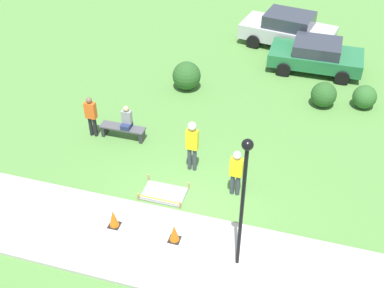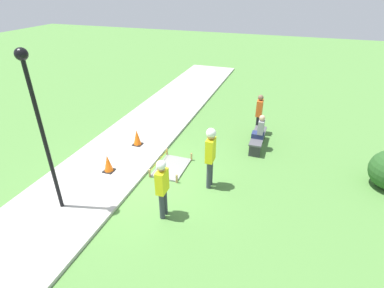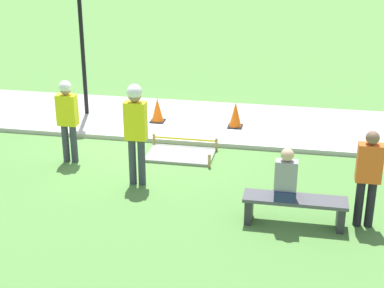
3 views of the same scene
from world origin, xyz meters
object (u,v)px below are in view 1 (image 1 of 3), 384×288
at_px(traffic_cone_near_patch, 114,218).
at_px(parked_car_green, 316,55).
at_px(park_bench, 123,130).
at_px(worker_supervisor, 192,141).
at_px(traffic_cone_far_patch, 174,233).
at_px(lamppost_near, 244,189).
at_px(worker_assistant, 236,169).
at_px(bystander_in_orange_shirt, 91,114).
at_px(parked_car_silver, 288,29).
at_px(person_seated_on_bench, 127,119).

bearing_deg(traffic_cone_near_patch, parked_car_green, 67.16).
bearing_deg(park_bench, worker_supervisor, -19.03).
bearing_deg(park_bench, parked_car_green, 48.89).
xyz_separation_m(park_bench, worker_supervisor, (2.97, -1.03, 0.86)).
bearing_deg(traffic_cone_far_patch, park_bench, 128.28).
height_order(traffic_cone_near_patch, lamppost_near, lamppost_near).
height_order(park_bench, worker_assistant, worker_assistant).
distance_m(worker_assistant, bystander_in_orange_shirt, 5.99).
bearing_deg(parked_car_silver, worker_supervisor, -89.97).
bearing_deg(worker_assistant, traffic_cone_near_patch, -141.87).
height_order(person_seated_on_bench, lamppost_near, lamppost_near).
height_order(worker_assistant, lamppost_near, lamppost_near).
bearing_deg(traffic_cone_far_patch, traffic_cone_near_patch, 179.07).
distance_m(traffic_cone_far_patch, parked_car_silver, 13.85).
xyz_separation_m(traffic_cone_near_patch, person_seated_on_bench, (-1.33, 4.33, 0.44)).
bearing_deg(park_bench, traffic_cone_far_patch, -51.72).
bearing_deg(worker_supervisor, worker_assistant, -25.35).
xyz_separation_m(person_seated_on_bench, bystander_in_orange_shirt, (-1.29, -0.23, 0.10)).
xyz_separation_m(park_bench, worker_assistant, (4.64, -1.81, 0.69)).
height_order(park_bench, parked_car_green, parked_car_green).
bearing_deg(traffic_cone_far_patch, parked_car_silver, 84.04).
distance_m(parked_car_green, parked_car_silver, 2.65).
distance_m(person_seated_on_bench, worker_supervisor, 3.02).
distance_m(lamppost_near, parked_car_green, 12.13).
relative_size(worker_supervisor, lamppost_near, 0.46).
relative_size(traffic_cone_near_patch, park_bench, 0.36).
height_order(lamppost_near, parked_car_green, lamppost_near).
relative_size(park_bench, worker_supervisor, 0.86).
distance_m(park_bench, worker_assistant, 5.03).
bearing_deg(person_seated_on_bench, worker_assistant, -22.66).
bearing_deg(traffic_cone_far_patch, lamppost_near, -8.11).
xyz_separation_m(traffic_cone_near_patch, parked_car_green, (4.88, 11.59, 0.33)).
distance_m(traffic_cone_near_patch, worker_supervisor, 3.66).
relative_size(park_bench, lamppost_near, 0.40).
xyz_separation_m(park_bench, person_seated_on_bench, (0.17, 0.05, 0.49)).
bearing_deg(bystander_in_orange_shirt, parked_car_green, 44.95).
xyz_separation_m(traffic_cone_far_patch, park_bench, (-3.40, 4.31, -0.05)).
xyz_separation_m(park_bench, lamppost_near, (5.31, -4.58, 2.51)).
bearing_deg(parked_car_green, worker_assistant, -100.33).
distance_m(traffic_cone_near_patch, parked_car_silver, 14.14).
height_order(worker_assistant, bystander_in_orange_shirt, worker_assistant).
height_order(worker_supervisor, parked_car_green, worker_supervisor).
bearing_deg(parked_car_green, park_bench, -130.61).
bearing_deg(traffic_cone_far_patch, bystander_in_orange_shirt, 137.59).
relative_size(bystander_in_orange_shirt, parked_car_green, 0.40).
distance_m(bystander_in_orange_shirt, parked_car_silver, 11.33).
distance_m(traffic_cone_far_patch, person_seated_on_bench, 5.44).
bearing_deg(park_bench, person_seated_on_bench, 16.34).
height_order(traffic_cone_near_patch, park_bench, traffic_cone_near_patch).
distance_m(worker_assistant, lamppost_near, 3.38).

